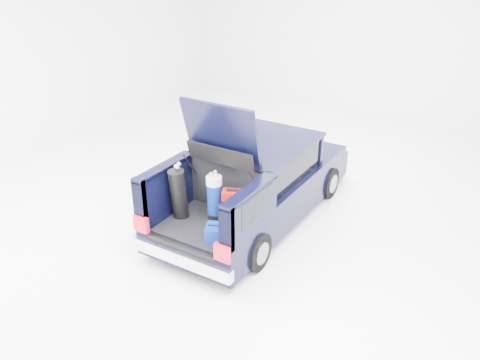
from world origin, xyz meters
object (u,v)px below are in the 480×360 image
Objects in this scene: red_suitcase at (234,208)px; black_golf_bag at (179,194)px; blue_duffel at (222,233)px; blue_golf_bag at (214,197)px; car at (258,182)px.

black_golf_bag is at bearing 175.44° from red_suitcase.
blue_duffel is (0.10, -0.49, -0.17)m from red_suitcase.
blue_duffel is (0.94, -0.21, -0.31)m from black_golf_bag.
blue_golf_bag is at bearing 23.37° from black_golf_bag.
black_golf_bag is 0.56m from blue_golf_bag.
blue_golf_bag reaches higher than blue_duffel.
black_golf_bag is (-0.50, -1.62, 0.35)m from car.
car is 1.73m from black_golf_bag.
blue_golf_bag is at bearing 109.81° from blue_duffel.
car is 1.88m from blue_duffel.
car is at bearing 67.87° from black_golf_bag.
black_golf_bag is at bearing -143.29° from blue_golf_bag.
red_suitcase is (0.34, -1.34, 0.21)m from car.
blue_golf_bag is (-0.35, -0.02, 0.09)m from red_suitcase.
black_golf_bag reaches higher than blue_duffel.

